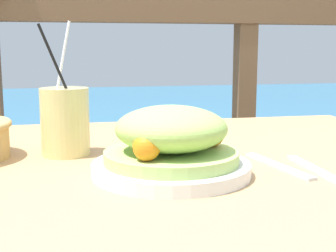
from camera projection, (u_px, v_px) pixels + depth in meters
patio_table at (186, 211)px, 0.81m from camera, size 1.10×0.96×0.70m
railing_fence at (124, 85)px, 1.67m from camera, size 2.80×0.08×1.07m
sea_backdrop at (93, 127)px, 4.18m from camera, size 12.00×4.00×0.39m
salad_plate at (171, 145)px, 0.72m from camera, size 0.25×0.25×0.11m
drink_glass at (65, 121)px, 0.86m from camera, size 0.09×0.09×0.24m
fork at (278, 166)px, 0.77m from camera, size 0.05×0.18×0.00m
knife at (315, 169)px, 0.75m from camera, size 0.02×0.18×0.00m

